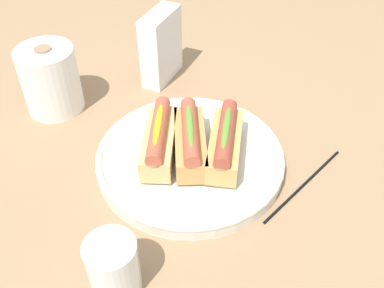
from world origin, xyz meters
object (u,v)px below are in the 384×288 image
Objects in this scene: hotdog_front at (225,142)px; napkin_box at (161,47)px; hotdog_back at (192,140)px; chopstick_near at (304,184)px; water_glass at (114,269)px; hotdog_side at (159,139)px; paper_towel_roll at (50,80)px; serving_bowl at (192,158)px.

hotdog_front is 1.05× the size of napkin_box.
hotdog_back reaches higher than chopstick_near.
water_glass is at bearing 166.28° from chopstick_near.
hotdog_side is 1.05× the size of napkin_box.
hotdog_front is 0.71× the size of chopstick_near.
paper_towel_roll reaches higher than hotdog_side.
hotdog_back is 0.06m from hotdog_side.
water_glass is 0.67× the size of paper_towel_roll.
water_glass is (-0.27, 0.07, -0.02)m from hotdog_front.
water_glass is 0.51m from napkin_box.
chopstick_near is at bearing -94.70° from paper_towel_roll.
paper_towel_roll reaches higher than water_glass.
hotdog_front is 0.30m from napkin_box.
hotdog_back is at bearing 104.47° from serving_bowl.
hotdog_side reaches higher than water_glass.
water_glass reaches higher than serving_bowl.
hotdog_side is 1.76× the size of water_glass.
serving_bowl is 0.04m from hotdog_back.
paper_towel_roll is (0.31, 0.30, 0.03)m from water_glass.
hotdog_side is at bearing 106.39° from hotdog_back.
serving_bowl is 1.47× the size of chopstick_near.
hotdog_front reaches higher than serving_bowl.
water_glass is 0.34m from chopstick_near.
hotdog_front is (0.02, -0.05, 0.04)m from serving_bowl.
paper_towel_roll reaches higher than serving_bowl.
hotdog_side is at bearing 121.90° from chopstick_near.
napkin_box reaches higher than serving_bowl.
serving_bowl is 0.19m from chopstick_near.
napkin_box is at bearing 81.75° from chopstick_near.
hotdog_front is 0.15m from chopstick_near.
water_glass is at bearing 165.66° from hotdog_front.
serving_bowl is 2.15× the size of napkin_box.
paper_towel_roll is 0.61× the size of chopstick_near.
chopstick_near is (0.02, -0.19, -0.01)m from serving_bowl.
chopstick_near is at bearing -117.33° from napkin_box.
napkin_box is (0.24, 0.16, 0.02)m from hotdog_back.
hotdog_front is at bearing -73.61° from hotdog_side.
hotdog_front and hotdog_side have the same top height.
serving_bowl is at bearing -3.48° from water_glass.
napkin_box reaches higher than hotdog_front.
hotdog_front is at bearing -97.15° from paper_towel_roll.
napkin_box is at bearing 33.55° from serving_bowl.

